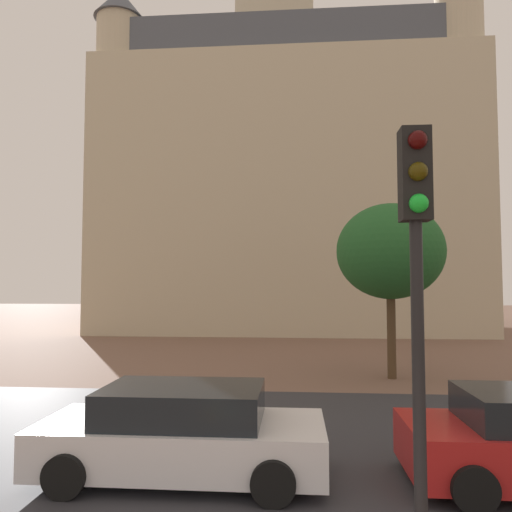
{
  "coord_description": "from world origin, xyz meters",
  "views": [
    {
      "loc": [
        0.76,
        -2.49,
        3.09
      ],
      "look_at": [
        -0.35,
        11.33,
        3.89
      ],
      "focal_mm": 33.91,
      "sensor_mm": 36.0,
      "label": 1
    }
  ],
  "objects": [
    {
      "name": "street_asphalt_strip",
      "position": [
        0.0,
        7.23,
        0.0
      ],
      "size": [
        120.0,
        8.64,
        0.0
      ],
      "primitive_type": "cube",
      "color": "#2D2D33",
      "rests_on": "ground_plane"
    },
    {
      "name": "landmark_building",
      "position": [
        0.09,
        32.12,
        10.83
      ],
      "size": [
        24.48,
        13.94,
        36.18
      ],
      "color": "beige",
      "rests_on": "ground_plane"
    },
    {
      "name": "ground_plane",
      "position": [
        0.0,
        10.0,
        0.0
      ],
      "size": [
        120.0,
        120.0,
        0.0
      ],
      "primitive_type": "plane",
      "color": "brown"
    },
    {
      "name": "tree_curb_far",
      "position": [
        3.92,
        13.78,
        4.16
      ],
      "size": [
        3.52,
        3.52,
        5.76
      ],
      "color": "#4C3823",
      "rests_on": "ground_plane"
    },
    {
      "name": "traffic_light_pole",
      "position": [
        1.92,
        2.2,
        3.21
      ],
      "size": [
        0.28,
        0.34,
        4.59
      ],
      "color": "black",
      "rests_on": "ground_plane"
    },
    {
      "name": "car_white",
      "position": [
        -1.06,
        5.33,
        0.69
      ],
      "size": [
        4.55,
        2.09,
        1.43
      ],
      "color": "silver",
      "rests_on": "ground_plane"
    }
  ]
}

